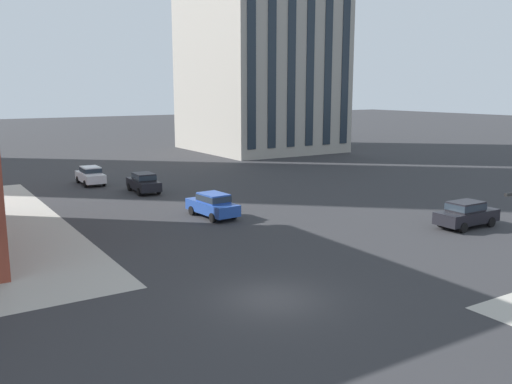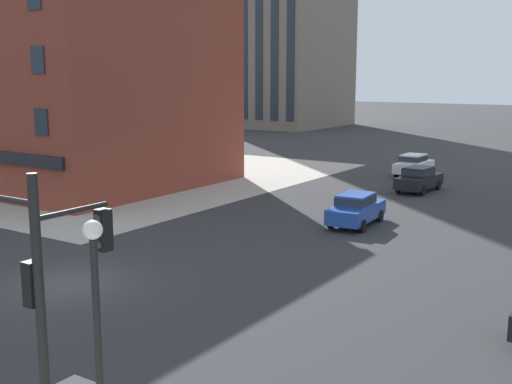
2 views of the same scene
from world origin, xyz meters
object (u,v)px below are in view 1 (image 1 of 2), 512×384
car_main_northbound_far (91,175)px  car_cross_westbound (213,204)px  car_main_southbound_far (466,213)px  car_cross_eastbound (144,182)px

car_main_northbound_far → car_cross_westbound: (3.36, -17.76, 0.00)m
car_main_southbound_far → car_cross_eastbound: bearing=120.1°
car_main_northbound_far → car_main_southbound_far: bearing=-61.4°
car_main_northbound_far → car_cross_westbound: size_ratio=0.98×
car_main_southbound_far → car_cross_eastbound: (-13.01, 22.43, 0.00)m
car_cross_eastbound → car_cross_westbound: same height
car_main_northbound_far → car_main_southbound_far: same height
car_main_northbound_far → car_cross_westbound: 18.08m
car_cross_eastbound → car_cross_westbound: (0.66, -11.34, 0.00)m
car_cross_eastbound → car_main_northbound_far: bearing=112.8°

